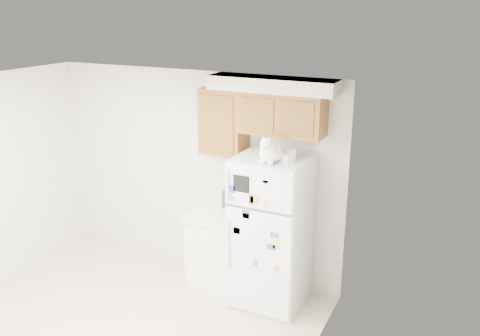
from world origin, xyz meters
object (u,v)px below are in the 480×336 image
Objects in this scene: storage_box_front at (286,157)px; bottle_amber at (228,198)px; cat at (270,151)px; bottle_green at (225,196)px; base_counter at (219,248)px; refrigerator at (271,231)px; storage_box_back at (288,152)px.

storage_box_front is 1.10m from bottle_amber.
cat is 1.53× the size of bottle_green.
base_counter is at bearing -87.86° from bottle_green.
cat is 0.17m from storage_box_front.
bottle_green is at bearing 160.51° from refrigerator.
bottle_amber is at bearing 161.93° from refrigerator.
bottle_green is (-0.70, 0.25, 0.21)m from refrigerator.
storage_box_front is at bearing 31.39° from cat.
base_counter is at bearing 173.91° from refrigerator.
cat is 2.37× the size of storage_box_back.
bottle_amber is at bearing 65.77° from base_counter.
cat reaches higher than storage_box_front.
storage_box_back is at bearing 0.70° from base_counter.
cat reaches higher than bottle_green.
refrigerator is 0.70m from bottle_amber.
storage_box_back is (0.10, 0.24, -0.06)m from cat.
base_counter is 1.53m from storage_box_back.
bottle_amber is (-0.63, 0.21, 0.21)m from refrigerator.
bottle_green is 0.08m from bottle_amber.
storage_box_back is at bearing 30.75° from refrigerator.
refrigerator is 9.44× the size of storage_box_back.
cat is (0.73, -0.23, 1.35)m from base_counter.
refrigerator is 0.77m from bottle_green.
storage_box_front is 1.16m from bottle_green.
refrigerator is at bearing -162.05° from storage_box_back.
base_counter is 1.55m from cat.
bottle_amber is (-0.67, 0.37, -0.75)m from cat.
storage_box_front reaches higher than bottle_green.
cat is (0.04, -0.16, 0.96)m from refrigerator.
storage_box_back reaches higher than base_counter.
base_counter is at bearing -114.23° from bottle_amber.
refrigerator is 0.79m from base_counter.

